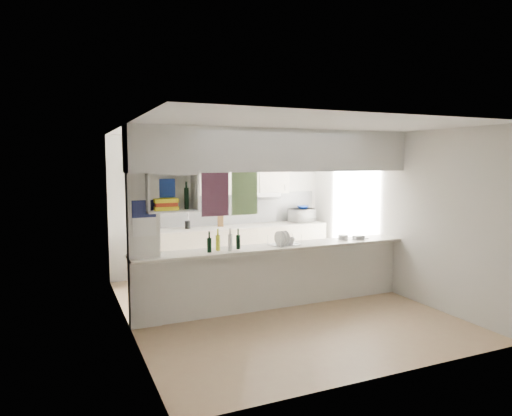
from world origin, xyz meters
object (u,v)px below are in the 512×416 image
wine_bottles (224,242)px  dish_rack (284,239)px  bowl (303,207)px  microwave (302,215)px

wine_bottles → dish_rack: bearing=1.1°
bowl → microwave: bearing=-137.6°
microwave → dish_rack: microwave is taller
bowl → wine_bottles: 3.31m
microwave → wine_bottles: 3.26m
wine_bottles → microwave: bearing=41.6°
microwave → dish_rack: 2.62m
microwave → wine_bottles: size_ratio=0.94×
microwave → dish_rack: (-1.50, -2.15, -0.05)m
microwave → bowl: size_ratio=2.14×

